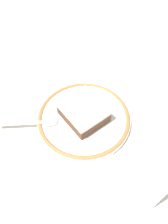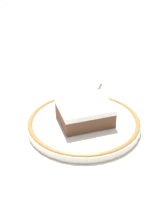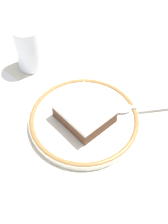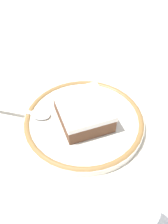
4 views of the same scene
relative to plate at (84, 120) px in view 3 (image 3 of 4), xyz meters
name	(u,v)px [view 3 (image 3 of 4)]	position (x,y,z in m)	size (l,w,h in m)	color
ground_plane	(78,114)	(0.02, -0.01, -0.01)	(2.40, 2.40, 0.00)	#B7B2A8
placemat	(78,114)	(0.02, -0.01, -0.01)	(0.54, 0.33, 0.00)	beige
plate	(84,120)	(0.00, 0.00, 0.00)	(0.22, 0.22, 0.02)	silver
cake_slice	(85,113)	(0.00, 0.00, 0.02)	(0.12, 0.11, 0.04)	brown
spoon	(135,107)	(-0.08, -0.07, 0.01)	(0.12, 0.10, 0.01)	silver
cup	(29,50)	(0.19, -0.09, 0.04)	(0.06, 0.06, 0.10)	silver
napkin	(0,94)	(0.19, 0.02, -0.01)	(0.10, 0.11, 0.00)	white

